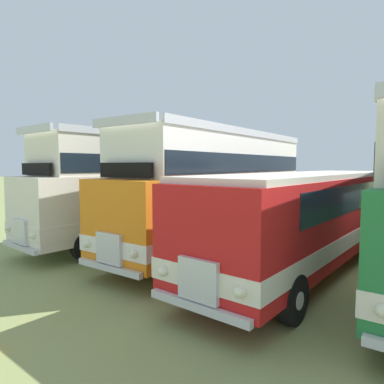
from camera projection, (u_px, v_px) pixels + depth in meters
The scene contains 4 objects.
ground_plane at pixel (372, 279), 9.74m from camera, with size 200.00×200.00×0.00m, color #8C9956.
bus_first_in_row at pixel (152, 185), 15.21m from camera, with size 2.95×11.41×4.52m.
bus_second_in_row at pixel (220, 188), 13.11m from camera, with size 3.02×10.96×4.52m.
bus_third_in_row at pixel (310, 213), 10.60m from camera, with size 2.76×11.24×2.99m.
Camera 1 is at (1.85, -10.66, 3.23)m, focal length 31.96 mm.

